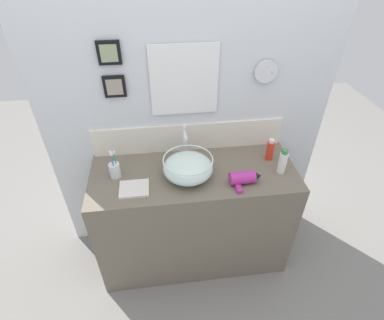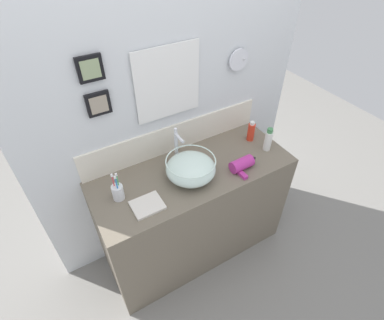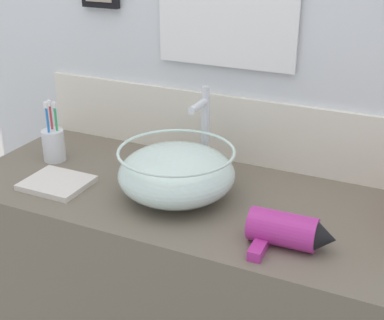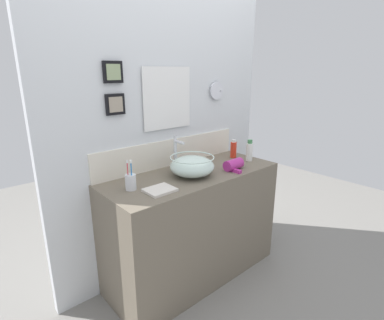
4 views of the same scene
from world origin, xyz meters
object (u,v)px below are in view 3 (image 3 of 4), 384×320
toothbrush_cup (54,144)px  hand_towel (57,183)px  hair_drier (288,231)px  glass_bowl_sink (176,173)px  faucet (204,126)px

toothbrush_cup → hand_towel: size_ratio=1.10×
hair_drier → glass_bowl_sink: bearing=162.8°
toothbrush_cup → faucet: bearing=14.5°
faucet → toothbrush_cup: bearing=-165.5°
hair_drier → hand_towel: bearing=178.2°
hair_drier → toothbrush_cup: (-0.78, 0.16, 0.01)m
glass_bowl_sink → hair_drier: size_ratio=1.55×
glass_bowl_sink → toothbrush_cup: size_ratio=1.61×
glass_bowl_sink → toothbrush_cup: bearing=172.6°
toothbrush_cup → hair_drier: bearing=-11.6°
toothbrush_cup → hand_towel: bearing=-50.0°
hair_drier → faucet: bearing=140.2°
glass_bowl_sink → hair_drier: glass_bowl_sink is taller
faucet → hand_towel: (-0.33, -0.25, -0.14)m
hair_drier → toothbrush_cup: toothbrush_cup is taller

